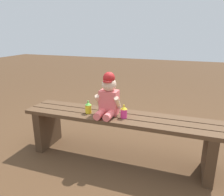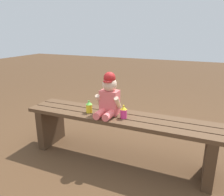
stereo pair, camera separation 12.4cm
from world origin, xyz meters
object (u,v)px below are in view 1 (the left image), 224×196
(sippy_cup_right, at_px, (124,112))
(child_figure, at_px, (108,96))
(park_bench, at_px, (119,129))
(sippy_cup_left, at_px, (88,107))

(sippy_cup_right, bearing_deg, child_figure, 167.27)
(park_bench, relative_size, sippy_cup_right, 15.09)
(child_figure, distance_m, sippy_cup_right, 0.20)
(sippy_cup_left, relative_size, sippy_cup_right, 1.00)
(child_figure, relative_size, sippy_cup_left, 3.26)
(park_bench, distance_m, child_figure, 0.33)
(sippy_cup_left, distance_m, sippy_cup_right, 0.36)
(sippy_cup_right, bearing_deg, park_bench, 144.56)
(park_bench, bearing_deg, child_figure, -176.64)
(child_figure, distance_m, sippy_cup_left, 0.23)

